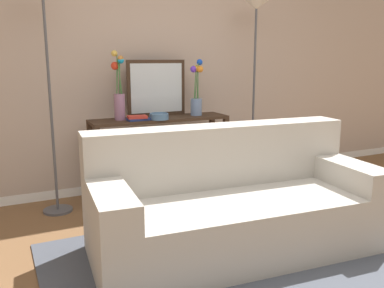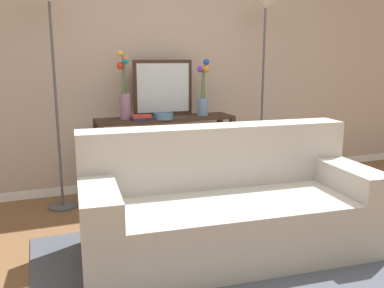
{
  "view_description": "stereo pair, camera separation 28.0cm",
  "coord_description": "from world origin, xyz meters",
  "views": [
    {
      "loc": [
        -1.52,
        -1.94,
        1.38
      ],
      "look_at": [
        -0.06,
        1.14,
        0.66
      ],
      "focal_mm": 38.41,
      "sensor_mm": 36.0,
      "label": 1
    },
    {
      "loc": [
        -1.27,
        -2.05,
        1.38
      ],
      "look_at": [
        -0.06,
        1.14,
        0.66
      ],
      "focal_mm": 38.41,
      "sensor_mm": 36.0,
      "label": 2
    }
  ],
  "objects": [
    {
      "name": "floor_lamp_right",
      "position": [
        1.0,
        1.8,
        1.55
      ],
      "size": [
        0.28,
        0.28,
        1.97
      ],
      "color": "#4C4C51",
      "rests_on": "ground"
    },
    {
      "name": "back_wall",
      "position": [
        0.0,
        2.23,
        1.53
      ],
      "size": [
        12.0,
        0.15,
        3.07
      ],
      "color": "white",
      "rests_on": "ground"
    },
    {
      "name": "wall_mirror",
      "position": [
        -0.05,
        1.99,
        1.08
      ],
      "size": [
        0.62,
        0.02,
        0.56
      ],
      "color": "#382619",
      "rests_on": "console_table"
    },
    {
      "name": "ground_plane",
      "position": [
        0.0,
        0.0,
        -0.01
      ],
      "size": [
        16.0,
        16.0,
        0.02
      ],
      "primitive_type": "cube",
      "color": "brown"
    },
    {
      "name": "floor_lamp_left",
      "position": [
        -1.1,
        1.8,
        1.53
      ],
      "size": [
        0.28,
        0.28,
        1.95
      ],
      "color": "#4C4C51",
      "rests_on": "ground"
    },
    {
      "name": "fruit_bowl",
      "position": [
        -0.12,
        1.74,
        0.83
      ],
      "size": [
        0.19,
        0.19,
        0.06
      ],
      "color": "#4C7093",
      "rests_on": "console_table"
    },
    {
      "name": "couch",
      "position": [
        -0.03,
        0.49,
        0.31
      ],
      "size": [
        2.12,
        1.04,
        0.88
      ],
      "color": "#ADA89E",
      "rests_on": "ground"
    },
    {
      "name": "book_row_under_console",
      "position": [
        -0.44,
        1.85,
        0.06
      ],
      "size": [
        0.39,
        0.17,
        0.13
      ],
      "color": "#236033",
      "rests_on": "ground"
    },
    {
      "name": "vase_tall_flowers",
      "position": [
        -0.47,
        1.88,
        1.05
      ],
      "size": [
        0.12,
        0.12,
        0.65
      ],
      "color": "gray",
      "rests_on": "console_table"
    },
    {
      "name": "vase_short_flowers",
      "position": [
        0.33,
        1.85,
        1.02
      ],
      "size": [
        0.13,
        0.13,
        0.57
      ],
      "color": "#6B84AD",
      "rests_on": "console_table"
    },
    {
      "name": "book_stack",
      "position": [
        -0.33,
        1.76,
        0.82
      ],
      "size": [
        0.21,
        0.14,
        0.05
      ],
      "color": "navy",
      "rests_on": "console_table"
    },
    {
      "name": "area_rug",
      "position": [
        -0.04,
        0.33,
        0.01
      ],
      "size": [
        2.7,
        1.64,
        0.01
      ],
      "color": "#474C56",
      "rests_on": "ground"
    },
    {
      "name": "console_table",
      "position": [
        -0.07,
        1.85,
        0.55
      ],
      "size": [
        1.39,
        0.36,
        0.8
      ],
      "color": "#382619",
      "rests_on": "ground"
    }
  ]
}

